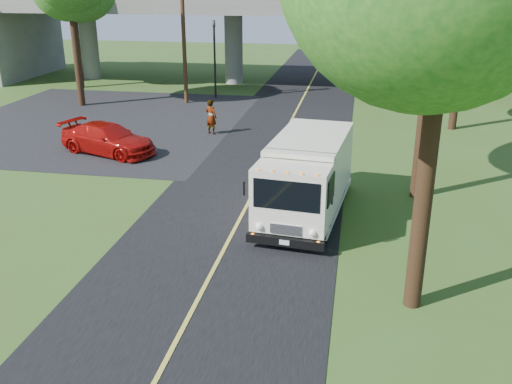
% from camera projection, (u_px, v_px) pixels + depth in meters
% --- Properties ---
extents(ground, '(120.00, 120.00, 0.00)m').
position_uv_depth(ground, '(196.00, 304.00, 14.75)').
color(ground, '#38521D').
rests_on(ground, ground).
extents(road, '(7.00, 90.00, 0.02)m').
position_uv_depth(road, '(261.00, 178.00, 23.94)').
color(road, black).
rests_on(road, ground).
extents(parking_lot, '(16.00, 18.00, 0.01)m').
position_uv_depth(parking_lot, '(99.00, 122.00, 33.14)').
color(parking_lot, black).
rests_on(parking_lot, ground).
extents(lane_line, '(0.12, 90.00, 0.01)m').
position_uv_depth(lane_line, '(261.00, 177.00, 23.93)').
color(lane_line, gold).
rests_on(lane_line, road).
extents(overpass, '(54.00, 10.00, 7.30)m').
position_uv_depth(overpass, '(312.00, 24.00, 42.55)').
color(overpass, slate).
rests_on(overpass, ground).
extents(traffic_signal, '(0.18, 0.22, 5.20)m').
position_uv_depth(traffic_signal, '(215.00, 51.00, 38.52)').
color(traffic_signal, black).
rests_on(traffic_signal, ground).
extents(utility_pole, '(1.60, 0.26, 9.00)m').
position_uv_depth(utility_pole, '(184.00, 32.00, 36.44)').
color(utility_pole, '#472D19').
rests_on(utility_pole, ground).
extents(step_van, '(3.06, 6.72, 2.73)m').
position_uv_depth(step_van, '(307.00, 175.00, 19.80)').
color(step_van, silver).
rests_on(step_van, ground).
extents(red_sedan, '(5.27, 3.45, 1.42)m').
position_uv_depth(red_sedan, '(108.00, 139.00, 27.05)').
color(red_sedan, '#9F0D09').
rests_on(red_sedan, ground).
extents(pedestrian, '(0.80, 0.69, 1.87)m').
position_uv_depth(pedestrian, '(211.00, 117.00, 30.26)').
color(pedestrian, gray).
rests_on(pedestrian, ground).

